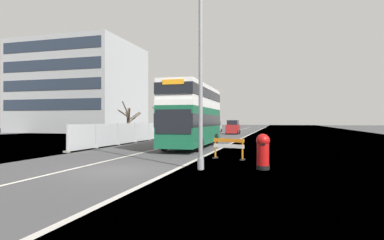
{
  "coord_description": "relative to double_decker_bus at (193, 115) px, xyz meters",
  "views": [
    {
      "loc": [
        6.84,
        -12.13,
        2.18
      ],
      "look_at": [
        1.28,
        7.54,
        2.2
      ],
      "focal_mm": 29.22,
      "sensor_mm": 36.0,
      "label": 1
    }
  ],
  "objects": [
    {
      "name": "car_oncoming_near",
      "position": [
        -4.91,
        18.58,
        -1.55
      ],
      "size": [
        1.94,
        4.17,
        2.28
      ],
      "color": "black",
      "rests_on": "ground"
    },
    {
      "name": "bare_tree_far_verge_near",
      "position": [
        -12.4,
        12.99,
        -0.51
      ],
      "size": [
        2.83,
        3.1,
        4.62
      ],
      "color": "#4C3D2D",
      "rests_on": "ground"
    },
    {
      "name": "lamppost_foreground",
      "position": [
        3.29,
        -10.64,
        1.79
      ],
      "size": [
        0.29,
        0.7,
        9.3
      ],
      "color": "gray",
      "rests_on": "ground"
    },
    {
      "name": "bare_tree_far_verge_mid",
      "position": [
        -16.17,
        32.41,
        -0.02
      ],
      "size": [
        2.78,
        2.36,
        5.22
      ],
      "color": "#4C3D2D",
      "rests_on": "ground"
    },
    {
      "name": "double_decker_bus",
      "position": [
        0.0,
        0.0,
        0.0
      ],
      "size": [
        3.08,
        10.85,
        4.93
      ],
      "color": "#145638",
      "rests_on": "ground"
    },
    {
      "name": "car_receding_far",
      "position": [
        -5.13,
        33.86,
        -1.67
      ],
      "size": [
        1.98,
        4.24,
        2.01
      ],
      "color": "gray",
      "rests_on": "ground"
    },
    {
      "name": "car_receding_mid",
      "position": [
        -0.5,
        25.2,
        -1.59
      ],
      "size": [
        1.97,
        3.81,
        2.2
      ],
      "color": "maroon",
      "rests_on": "ground"
    },
    {
      "name": "construction_site_fence",
      "position": [
        -7.17,
        4.1,
        -1.69
      ],
      "size": [
        0.44,
        20.6,
        1.95
      ],
      "color": "#A8AAAD",
      "rests_on": "ground"
    },
    {
      "name": "red_pillar_postbox",
      "position": [
        5.94,
        -9.86,
        -1.75
      ],
      "size": [
        0.6,
        0.6,
        1.58
      ],
      "color": "black",
      "rests_on": "ground"
    },
    {
      "name": "ground",
      "position": [
        0.4,
        -11.72,
        -2.67
      ],
      "size": [
        140.0,
        280.0,
        0.1
      ],
      "color": "#424244"
    },
    {
      "name": "backdrop_office_block",
      "position": [
        -30.5,
        28.32,
        5.71
      ],
      "size": [
        20.74,
        17.03,
        16.66
      ],
      "color": "#9EA0A3",
      "rests_on": "ground"
    },
    {
      "name": "roadworks_barrier",
      "position": [
        3.9,
        -6.69,
        -1.88
      ],
      "size": [
        1.85,
        0.92,
        1.16
      ],
      "color": "orange",
      "rests_on": "ground"
    }
  ]
}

